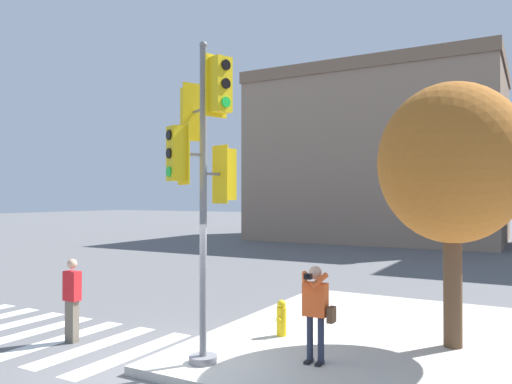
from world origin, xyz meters
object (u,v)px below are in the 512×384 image
pedestrian_distant (72,298)px  street_tree (452,164)px  traffic_signal_pole (203,159)px  fire_hydrant (281,318)px  person_photographer (316,305)px

pedestrian_distant → street_tree: bearing=22.8°
pedestrian_distant → street_tree: 7.96m
traffic_signal_pole → street_tree: bearing=40.1°
fire_hydrant → person_photographer: bearing=-44.3°
traffic_signal_pole → person_photographer: bearing=27.8°
pedestrian_distant → fire_hydrant: size_ratio=2.34×
traffic_signal_pole → street_tree: size_ratio=1.10×
street_tree → fire_hydrant: (-3.14, -0.90, -3.07)m
street_tree → fire_hydrant: 4.48m
traffic_signal_pole → pedestrian_distant: 4.30m
street_tree → traffic_signal_pole: bearing=-139.9°
person_photographer → fire_hydrant: size_ratio=2.26×
traffic_signal_pole → person_photographer: (1.69, 0.89, -2.47)m
street_tree → person_photographer: bearing=-131.6°
person_photographer → fire_hydrant: (-1.25, 1.22, -0.62)m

